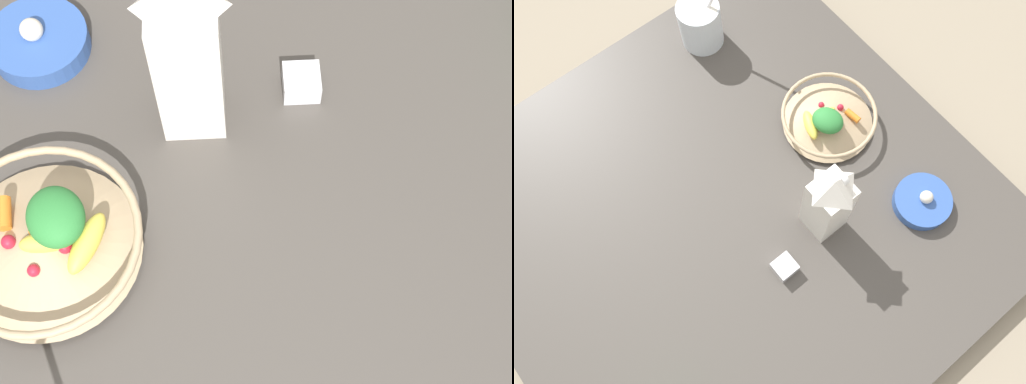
# 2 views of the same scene
# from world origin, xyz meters

# --- Properties ---
(ground_plane) EXTENTS (6.00, 6.00, 0.00)m
(ground_plane) POSITION_xyz_m (0.00, 0.00, 0.00)
(ground_plane) COLOR gray
(countertop) EXTENTS (1.14, 1.14, 0.05)m
(countertop) POSITION_xyz_m (0.00, 0.00, 0.02)
(countertop) COLOR #47423D
(countertop) RESTS_ON ground_plane
(fruit_bowl) EXTENTS (0.23, 0.23, 0.09)m
(fruit_bowl) POSITION_xyz_m (0.03, -0.33, 0.08)
(fruit_bowl) COLOR tan
(fruit_bowl) RESTS_ON countertop
(milk_carton) EXTENTS (0.08, 0.08, 0.26)m
(milk_carton) POSITION_xyz_m (-0.15, -0.15, 0.17)
(milk_carton) COLOR silver
(milk_carton) RESTS_ON countertop
(spice_jar) EXTENTS (0.05, 0.05, 0.03)m
(spice_jar) POSITION_xyz_m (-0.19, -0.01, 0.06)
(spice_jar) COLOR silver
(spice_jar) RESTS_ON countertop
(garlic_bowl) EXTENTS (0.13, 0.13, 0.06)m
(garlic_bowl) POSITION_xyz_m (-0.27, -0.36, 0.06)
(garlic_bowl) COLOR #3356A3
(garlic_bowl) RESTS_ON countertop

